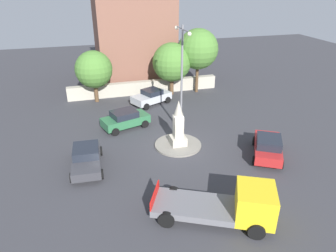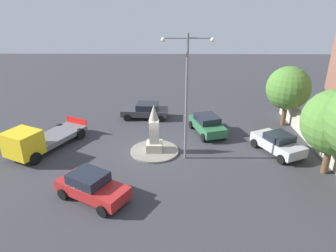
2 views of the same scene
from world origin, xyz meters
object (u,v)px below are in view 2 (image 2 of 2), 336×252
at_px(tree_far_corner, 335,122).
at_px(car_red_far_side, 92,186).
at_px(monument, 154,132).
at_px(streetlamp, 187,88).
at_px(car_green_near_island, 207,124).
at_px(car_silver_passing, 278,143).
at_px(car_dark_grey_waiting, 145,110).
at_px(tree_near_wall, 288,88).
at_px(truck_yellow_approaching, 37,140).

bearing_deg(tree_far_corner, car_red_far_side, 11.50).
distance_m(monument, streetlamp, 4.16).
height_order(streetlamp, car_green_near_island, streetlamp).
bearing_deg(car_red_far_side, car_silver_passing, -155.03).
height_order(monument, car_dark_grey_waiting, monument).
bearing_deg(monument, tree_near_wall, -154.64).
bearing_deg(car_red_far_side, tree_near_wall, -142.65).
relative_size(monument, tree_near_wall, 0.68).
xyz_separation_m(car_dark_grey_waiting, car_red_far_side, (1.97, 12.13, 0.06)).
xyz_separation_m(car_dark_grey_waiting, tree_far_corner, (-12.05, 9.28, 2.71)).
bearing_deg(monument, streetlamp, 157.33).
xyz_separation_m(monument, car_red_far_side, (3.12, 5.52, -0.80)).
distance_m(streetlamp, car_green_near_island, 6.27).
bearing_deg(streetlamp, tree_near_wall, -145.23).
bearing_deg(car_dark_grey_waiting, monument, 99.93).
height_order(car_dark_grey_waiting, car_red_far_side, car_red_far_side).
bearing_deg(car_dark_grey_waiting, car_red_far_side, 80.80).
relative_size(streetlamp, tree_near_wall, 1.64).
distance_m(streetlamp, tree_near_wall, 10.75).
bearing_deg(car_green_near_island, car_dark_grey_waiting, -32.36).
relative_size(streetlamp, car_red_far_side, 1.90).
height_order(car_red_far_side, truck_yellow_approaching, truck_yellow_approaching).
bearing_deg(streetlamp, tree_far_corner, 168.52).
relative_size(monument, streetlamp, 0.41).
relative_size(car_green_near_island, tree_far_corner, 0.77).
bearing_deg(car_red_far_side, tree_far_corner, -168.50).
xyz_separation_m(streetlamp, truck_yellow_approaching, (10.38, -0.61, -4.04)).
height_order(truck_yellow_approaching, tree_far_corner, tree_far_corner).
height_order(monument, tree_far_corner, tree_far_corner).
height_order(car_dark_grey_waiting, tree_far_corner, tree_far_corner).
distance_m(car_red_far_side, car_green_near_island, 11.38).
bearing_deg(truck_yellow_approaching, car_dark_grey_waiting, -135.71).
height_order(car_red_far_side, tree_far_corner, tree_far_corner).
xyz_separation_m(car_green_near_island, tree_near_wall, (-6.77, -1.87, 2.49)).
bearing_deg(truck_yellow_approaching, monument, -177.97).
xyz_separation_m(car_red_far_side, truck_yellow_approaching, (5.11, -5.23, 0.21)).
bearing_deg(car_silver_passing, tree_far_corner, 128.94).
bearing_deg(monument, car_dark_grey_waiting, -80.07).
distance_m(car_green_near_island, tree_far_corner, 9.42).
height_order(car_silver_passing, tree_far_corner, tree_far_corner).
distance_m(car_silver_passing, car_red_far_side, 13.08).
bearing_deg(tree_far_corner, car_silver_passing, -51.06).
height_order(car_dark_grey_waiting, tree_near_wall, tree_near_wall).
xyz_separation_m(car_red_far_side, tree_far_corner, (-14.01, -2.85, 2.65)).
distance_m(truck_yellow_approaching, tree_near_wall, 19.98).
height_order(streetlamp, car_silver_passing, streetlamp).
height_order(car_green_near_island, truck_yellow_approaching, truck_yellow_approaching).
bearing_deg(streetlamp, car_dark_grey_waiting, -66.22).
xyz_separation_m(monument, car_silver_passing, (-8.73, 0.00, -0.83)).
bearing_deg(monument, truck_yellow_approaching, 2.03).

